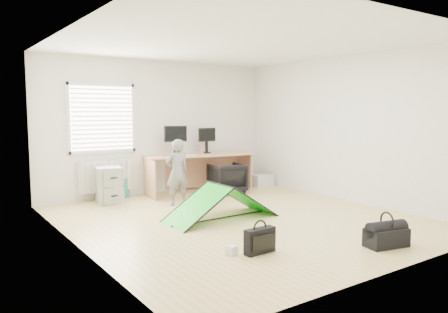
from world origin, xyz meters
TOP-DOWN VIEW (x-y plane):
  - ground at (0.00, 0.00)m, footprint 5.50×5.50m
  - back_wall at (0.00, 2.75)m, footprint 5.00×0.02m
  - window at (-1.20, 2.71)m, footprint 1.20×0.06m
  - radiator at (-1.20, 2.67)m, footprint 1.00×0.12m
  - desk at (0.72, 2.33)m, footprint 2.40×1.04m
  - filing_cabinet at (-1.24, 2.36)m, footprint 0.55×0.66m
  - monitor_left at (0.17, 2.38)m, footprint 0.47×0.22m
  - monitor_right at (0.96, 2.44)m, footprint 0.41×0.10m
  - keyboard at (0.31, 2.24)m, footprint 0.45×0.31m
  - thermos at (0.86, 2.46)m, footprint 0.10×0.10m
  - office_chair at (1.10, 1.88)m, footprint 0.76×0.77m
  - person at (-0.30, 1.44)m, footprint 0.45×0.32m
  - kite at (-0.24, 0.14)m, footprint 1.76×0.79m
  - storage_crate at (2.21, 2.10)m, footprint 0.48×0.34m
  - tote_bag at (-0.90, 2.63)m, footprint 0.34×0.22m
  - laptop_bag at (-0.79, -1.49)m, footprint 0.41×0.14m
  - white_box at (-1.10, -1.34)m, footprint 0.12×0.12m
  - duffel_bag at (0.67, -2.19)m, footprint 0.58×0.38m

SIDE VIEW (x-z plane):
  - ground at x=0.00m, z-range 0.00..0.00m
  - white_box at x=-1.10m, z-range 0.00..0.11m
  - duffel_bag at x=0.67m, z-range 0.00..0.23m
  - storage_crate at x=2.21m, z-range 0.00..0.27m
  - laptop_bag at x=-0.79m, z-range 0.00..0.30m
  - tote_bag at x=-0.90m, z-range 0.00..0.38m
  - kite at x=-0.24m, z-range 0.00..0.54m
  - office_chair at x=1.10m, z-range 0.00..0.61m
  - filing_cabinet at x=-1.24m, z-range 0.00..0.67m
  - desk at x=0.72m, z-range 0.00..0.79m
  - radiator at x=-1.20m, z-range 0.15..0.75m
  - person at x=-0.30m, z-range 0.00..1.19m
  - keyboard at x=0.31m, z-range 0.79..0.81m
  - thermos at x=0.86m, z-range 0.79..1.07m
  - monitor_right at x=0.96m, z-range 0.79..1.18m
  - monitor_left at x=0.17m, z-range 0.79..1.23m
  - back_wall at x=0.00m, z-range 0.00..2.70m
  - window at x=-1.20m, z-range 0.95..2.15m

